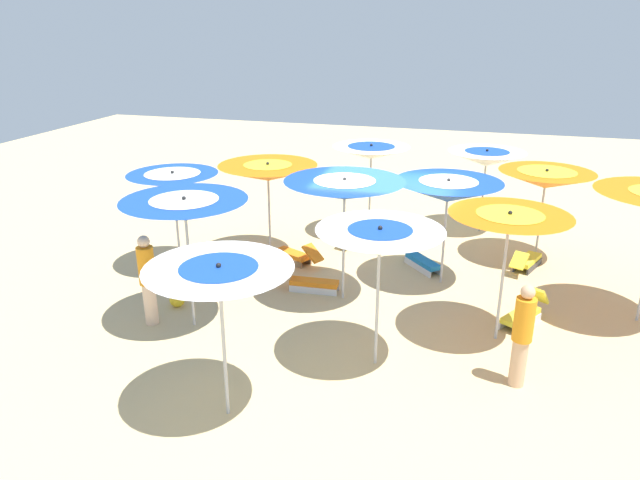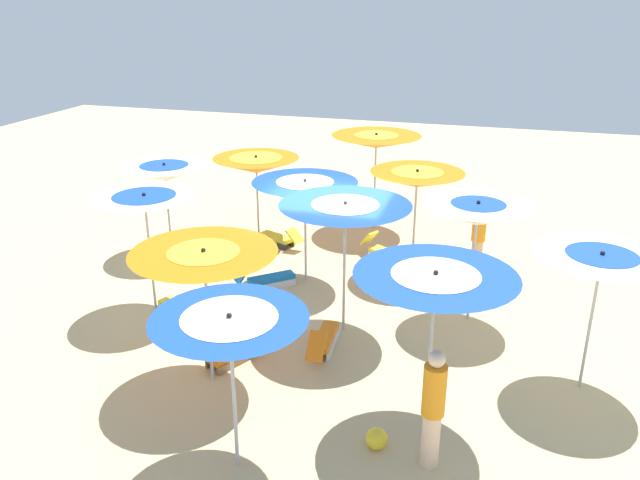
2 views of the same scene
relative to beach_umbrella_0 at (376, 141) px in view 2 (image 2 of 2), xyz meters
name	(u,v)px [view 2 (image 2 of 2)]	position (x,y,z in m)	size (l,w,h in m)	color
ground	(323,309)	(0.00, 4.77, -2.32)	(38.45, 38.45, 0.04)	#D1B57F
beach_umbrella_0	(376,141)	(0.00, 0.00, 0.00)	(2.25, 2.25, 2.53)	#B2B2B7
beach_umbrella_1	(256,165)	(2.58, 1.66, -0.38)	(2.08, 2.08, 2.17)	#B2B2B7
beach_umbrella_2	(165,173)	(4.30, 2.97, -0.36)	(1.94, 1.94, 2.18)	#B2B2B7
beach_umbrella_3	(417,179)	(-1.40, 2.52, -0.17)	(1.99, 1.99, 2.35)	#B2B2B7
beach_umbrella_4	(305,191)	(0.71, 3.66, -0.29)	(2.17, 2.17, 2.28)	#B2B2B7
beach_umbrella_5	(145,204)	(3.15, 5.72, -0.13)	(1.90, 1.90, 2.39)	#B2B2B7
beach_umbrella_6	(477,214)	(-2.76, 4.40, -0.19)	(1.96, 1.96, 2.37)	#B2B2B7
beach_umbrella_7	(345,214)	(-0.59, 5.48, -0.05)	(2.29, 2.29, 2.50)	#B2B2B7
beach_umbrella_8	(204,263)	(1.02, 7.63, -0.26)	(2.22, 2.22, 2.29)	#B2B2B7
beach_umbrella_9	(600,267)	(-4.62, 6.17, -0.24)	(1.97, 1.97, 2.32)	#B2B2B7
beach_umbrella_10	(435,287)	(-2.41, 7.83, -0.09)	(2.17, 2.17, 2.45)	#B2B2B7
beach_umbrella_11	(230,328)	(-0.15, 9.33, -0.26)	(1.93, 1.93, 2.25)	#B2B2B7
lounger_0	(237,349)	(0.88, 6.95, -2.10)	(0.88, 1.31, 0.55)	olive
lounger_1	(267,279)	(1.39, 4.17, -2.11)	(1.16, 1.07, 0.62)	silver
lounger_2	(279,238)	(1.97, 1.88, -2.11)	(1.27, 0.77, 0.53)	#333338
lounger_3	(182,307)	(2.50, 5.85, -2.10)	(1.26, 0.77, 0.55)	silver
lounger_4	(324,339)	(-0.44, 6.24, -2.10)	(0.38, 1.43, 0.59)	silver
lounger_5	(385,252)	(-0.69, 2.05, -2.10)	(1.20, 0.91, 0.59)	silver
beachgoer_0	(478,237)	(-2.75, 2.22, -1.43)	(0.30, 0.30, 1.67)	#D8A87F
beachgoer_1	(433,407)	(-2.56, 8.61, -1.40)	(0.30, 0.30, 1.72)	beige
beach_ball	(377,439)	(-1.83, 8.49, -2.15)	(0.30, 0.30, 0.30)	yellow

